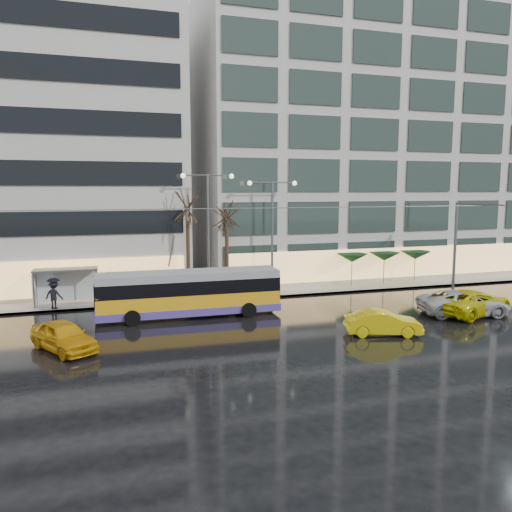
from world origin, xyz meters
name	(u,v)px	position (x,y,z in m)	size (l,w,h in m)	color
ground	(213,340)	(0.00, 0.00, 0.00)	(140.00, 140.00, 0.00)	black
sidewalk	(201,288)	(2.00, 14.00, 0.07)	(80.00, 10.00, 0.15)	gray
kerb	(214,301)	(2.00, 9.05, 0.07)	(80.00, 0.10, 0.15)	slate
building_right	(362,142)	(19.00, 19.00, 12.65)	(32.00, 14.00, 25.00)	#B4B2AC
trolleybus	(189,295)	(-0.39, 5.29, 1.43)	(11.43, 4.52, 5.28)	orange
catenary	(202,245)	(1.00, 7.94, 4.25)	(42.24, 5.12, 7.00)	#595B60
bus_shelter	(60,278)	(-8.38, 10.69, 1.96)	(4.20, 1.60, 2.51)	#595B60
street_lamp_near	(208,217)	(2.00, 10.80, 5.99)	(3.96, 0.36, 9.03)	#595B60
street_lamp_far	(272,220)	(7.00, 10.80, 5.71)	(3.96, 0.36, 8.53)	#595B60
tree_a	(187,202)	(0.50, 11.00, 7.09)	(3.20, 3.20, 8.40)	black
tree_b	(227,211)	(3.50, 11.20, 6.40)	(3.20, 3.20, 7.70)	black
parasol_a	(352,258)	(14.00, 11.00, 2.45)	(2.50, 2.50, 2.65)	#595B60
parasol_b	(384,257)	(17.00, 11.00, 2.45)	(2.50, 2.50, 2.65)	#595B60
parasol_c	(415,255)	(20.00, 11.00, 2.45)	(2.50, 2.50, 2.65)	#595B60
taxi_a	(64,336)	(-7.51, 0.43, 0.75)	(1.77, 4.41, 1.50)	#D5960B
taxi_b	(383,323)	(9.22, -1.79, 0.69)	(1.46, 4.18, 1.38)	#D8BD0B
taxi_c	(472,302)	(17.15, 0.60, 0.82)	(2.70, 5.87, 1.63)	#D1C70B
sedan_silver	(464,303)	(16.57, 0.64, 0.79)	(2.63, 5.70, 1.58)	#BBBBC0
pedestrian_a	(110,282)	(-5.14, 10.57, 1.58)	(1.10, 1.12, 2.19)	black
pedestrian_b	(126,286)	(-4.02, 11.06, 1.09)	(1.15, 1.08, 1.89)	black
pedestrian_c	(54,292)	(-8.72, 9.40, 1.28)	(1.40, 1.15, 2.11)	black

